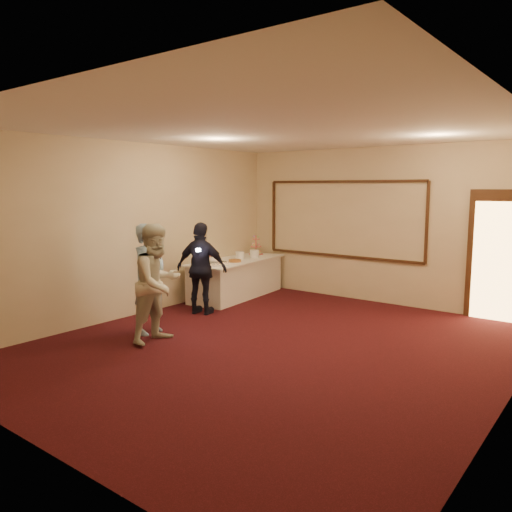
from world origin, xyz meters
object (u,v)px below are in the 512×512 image
(plate_stack_b, at_px, (254,254))
(cupcake_stand, at_px, (256,247))
(guest, at_px, (202,269))
(pavlova_tray, at_px, (214,261))
(woman, at_px, (158,283))
(plate_stack_a, at_px, (240,255))
(buffet_table, at_px, (236,278))
(man, at_px, (149,279))
(tart, at_px, (235,261))

(plate_stack_b, bearing_deg, cupcake_stand, 123.96)
(cupcake_stand, bearing_deg, guest, -75.81)
(pavlova_tray, distance_m, woman, 2.34)
(plate_stack_a, bearing_deg, guest, -75.50)
(woman, bearing_deg, buffet_table, 15.97)
(man, bearing_deg, woman, -124.12)
(plate_stack_a, bearing_deg, plate_stack_b, 72.65)
(plate_stack_a, relative_size, tart, 0.65)
(tart, distance_m, man, 2.50)
(plate_stack_b, bearing_deg, man, -81.72)
(buffet_table, bearing_deg, tart, -53.80)
(plate_stack_a, height_order, guest, guest)
(pavlova_tray, relative_size, tart, 1.87)
(pavlova_tray, xyz_separation_m, plate_stack_a, (-0.14, 0.94, 0.00))
(man, bearing_deg, tart, -0.46)
(pavlova_tray, relative_size, cupcake_stand, 1.18)
(cupcake_stand, xyz_separation_m, plate_stack_a, (0.19, -0.79, -0.09))
(pavlova_tray, bearing_deg, plate_stack_a, 98.45)
(tart, height_order, man, man)
(cupcake_stand, distance_m, guest, 2.43)
(tart, relative_size, man, 0.17)
(cupcake_stand, bearing_deg, buffet_table, -79.18)
(woman, bearing_deg, tart, 13.44)
(buffet_table, bearing_deg, plate_stack_a, 76.75)
(pavlova_tray, relative_size, plate_stack_a, 2.88)
(pavlova_tray, xyz_separation_m, cupcake_stand, (-0.33, 1.73, 0.09))
(buffet_table, distance_m, pavlova_tray, 0.98)
(plate_stack_a, relative_size, guest, 0.11)
(buffet_table, xyz_separation_m, plate_stack_a, (0.02, 0.09, 0.46))
(tart, bearing_deg, man, -81.77)
(plate_stack_b, relative_size, man, 0.12)
(plate_stack_b, height_order, guest, guest)
(plate_stack_b, bearing_deg, plate_stack_a, -107.35)
(buffet_table, height_order, plate_stack_b, plate_stack_b)
(pavlova_tray, xyz_separation_m, man, (0.44, -1.96, -0.00))
(woman, bearing_deg, man, 61.64)
(cupcake_stand, height_order, plate_stack_b, cupcake_stand)
(plate_stack_a, bearing_deg, buffet_table, -103.25)
(buffet_table, xyz_separation_m, guest, (0.43, -1.47, 0.43))
(man, xyz_separation_m, woman, (0.43, -0.20, 0.02))
(pavlova_tray, xyz_separation_m, tart, (0.08, 0.51, -0.05))
(pavlova_tray, height_order, cupcake_stand, cupcake_stand)
(tart, height_order, guest, guest)
(cupcake_stand, xyz_separation_m, guest, (0.59, -2.35, -0.12))
(cupcake_stand, xyz_separation_m, tart, (0.41, -1.22, -0.14))
(man, bearing_deg, plate_stack_b, -0.42)
(buffet_table, xyz_separation_m, pavlova_tray, (0.16, -0.85, 0.46))
(pavlova_tray, bearing_deg, buffet_table, 100.81)
(cupcake_stand, height_order, plate_stack_a, cupcake_stand)
(buffet_table, relative_size, guest, 1.52)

